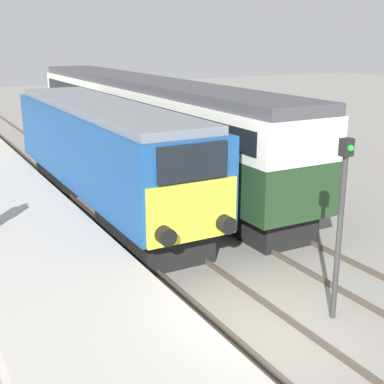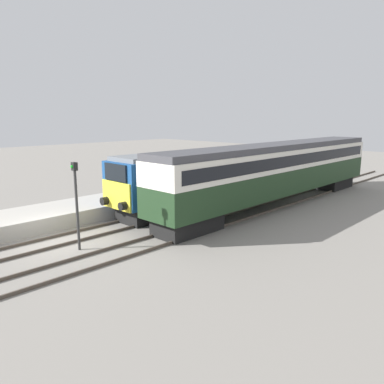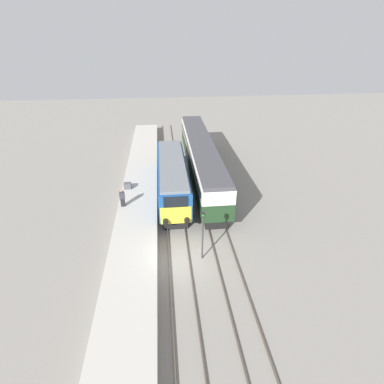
# 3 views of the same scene
# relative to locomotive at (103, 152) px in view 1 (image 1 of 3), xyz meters

# --- Properties ---
(ground_plane) EXTENTS (120.00, 120.00, 0.00)m
(ground_plane) POSITION_rel_locomotive_xyz_m (0.00, -9.85, -2.08)
(ground_plane) COLOR gray
(platform_left) EXTENTS (3.50, 50.00, 0.83)m
(platform_left) POSITION_rel_locomotive_xyz_m (-3.30, -1.85, -1.66)
(platform_left) COLOR #B7B2A8
(platform_left) RESTS_ON ground_plane
(rails_near_track) EXTENTS (1.51, 60.00, 0.14)m
(rails_near_track) POSITION_rel_locomotive_xyz_m (0.00, -4.85, -2.01)
(rails_near_track) COLOR #4C4238
(rails_near_track) RESTS_ON ground_plane
(rails_far_track) EXTENTS (1.50, 60.00, 0.14)m
(rails_far_track) POSITION_rel_locomotive_xyz_m (3.40, -4.85, -2.01)
(rails_far_track) COLOR #4C4238
(rails_far_track) RESTS_ON ground_plane
(locomotive) EXTENTS (2.70, 13.11, 3.75)m
(locomotive) POSITION_rel_locomotive_xyz_m (0.00, 0.00, 0.00)
(locomotive) COLOR black
(locomotive) RESTS_ON ground_plane
(passenger_carriage) EXTENTS (2.75, 21.67, 4.16)m
(passenger_carriage) POSITION_rel_locomotive_xyz_m (3.40, 4.30, 0.46)
(passenger_carriage) COLOR black
(passenger_carriage) RESTS_ON ground_plane
(signal_post) EXTENTS (0.24, 0.28, 3.96)m
(signal_post) POSITION_rel_locomotive_xyz_m (1.70, -9.58, 0.27)
(signal_post) COLOR #333333
(signal_post) RESTS_ON ground_plane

